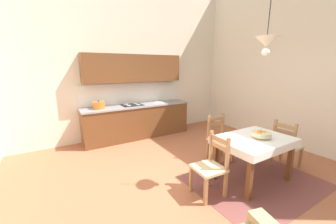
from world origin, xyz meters
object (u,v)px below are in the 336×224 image
(dining_table, at_px, (254,146))
(dining_chair_kitchen_side, at_px, (220,139))
(pendant_lamp, at_px, (267,42))
(dining_chair_window_side, at_px, (286,146))
(fruit_bowl, at_px, (261,134))
(dining_chair_tv_side, at_px, (211,167))
(kitchen_cabinetry, at_px, (137,106))

(dining_table, xyz_separation_m, dining_chair_kitchen_side, (0.08, 0.85, -0.17))
(dining_table, bearing_deg, pendant_lamp, -136.65)
(dining_chair_window_side, xyz_separation_m, fruit_bowl, (-0.82, -0.00, 0.37))
(dining_chair_kitchen_side, bearing_deg, dining_chair_window_side, -47.13)
(dining_chair_window_side, relative_size, dining_chair_tv_side, 1.00)
(dining_chair_tv_side, xyz_separation_m, pendant_lamp, (0.73, -0.20, 1.78))
(fruit_bowl, bearing_deg, kitchen_cabinetry, 106.51)
(dining_chair_window_side, bearing_deg, kitchen_cabinetry, 119.38)
(dining_chair_window_side, bearing_deg, dining_chair_kitchen_side, 132.87)
(kitchen_cabinetry, height_order, dining_table, kitchen_cabinetry)
(kitchen_cabinetry, bearing_deg, fruit_bowl, -73.49)
(dining_table, bearing_deg, fruit_bowl, -29.17)
(fruit_bowl, bearing_deg, dining_table, 150.83)
(dining_chair_kitchen_side, xyz_separation_m, pendant_lamp, (-0.23, -0.99, 1.78))
(pendant_lamp, bearing_deg, dining_chair_window_side, 4.87)
(kitchen_cabinetry, relative_size, dining_chair_kitchen_side, 3.09)
(kitchen_cabinetry, relative_size, dining_chair_tv_side, 3.09)
(kitchen_cabinetry, distance_m, dining_chair_tv_side, 3.00)
(dining_chair_tv_side, bearing_deg, kitchen_cabinetry, 88.98)
(kitchen_cabinetry, distance_m, fruit_bowl, 3.22)
(dining_chair_tv_side, distance_m, pendant_lamp, 1.93)
(kitchen_cabinetry, xyz_separation_m, pendant_lamp, (0.68, -3.18, 1.36))
(fruit_bowl, relative_size, pendant_lamp, 0.37)
(dining_chair_kitchen_side, relative_size, fruit_bowl, 3.10)
(kitchen_cabinetry, height_order, pendant_lamp, pendant_lamp)
(dining_chair_window_side, distance_m, pendant_lamp, 2.07)
(dining_chair_kitchen_side, bearing_deg, dining_table, -95.43)
(dining_chair_window_side, bearing_deg, fruit_bowl, -179.96)
(dining_chair_window_side, height_order, pendant_lamp, pendant_lamp)
(dining_chair_window_side, distance_m, fruit_bowl, 0.90)
(kitchen_cabinetry, bearing_deg, pendant_lamp, -77.95)
(dining_chair_window_side, relative_size, fruit_bowl, 3.10)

